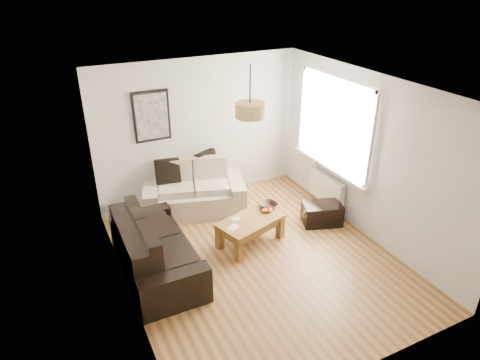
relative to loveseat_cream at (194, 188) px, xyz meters
name	(u,v)px	position (x,y,z in m)	size (l,w,h in m)	color
floor	(258,258)	(0.33, -1.78, -0.44)	(4.50, 4.50, 0.00)	brown
ceiling	(261,88)	(0.33, -1.78, 2.16)	(3.80, 4.50, 0.00)	white
wall_back	(200,131)	(0.33, 0.47, 0.86)	(3.80, 0.04, 2.60)	silver
wall_front	(372,277)	(0.33, -4.03, 0.86)	(3.80, 0.04, 2.60)	silver
wall_left	(120,213)	(-1.57, -1.78, 0.86)	(0.04, 4.50, 2.60)	silver
wall_right	(367,157)	(2.23, -1.78, 0.86)	(0.04, 4.50, 2.60)	silver
window_bay	(335,124)	(2.19, -0.98, 1.16)	(0.14, 1.90, 1.60)	white
radiator	(326,189)	(2.15, -0.98, -0.06)	(0.10, 0.90, 0.52)	white
poster	(152,116)	(-0.52, 0.44, 1.26)	(0.62, 0.04, 0.87)	black
pendant_shade	(250,110)	(0.33, -1.48, 1.79)	(0.40, 0.40, 0.20)	tan
loveseat_cream	(194,188)	(0.00, 0.00, 0.00)	(1.75, 0.96, 0.87)	#BDAD98
sofa_leather	(156,247)	(-1.10, -1.40, -0.02)	(1.92, 0.93, 0.83)	black
coffee_table	(251,231)	(0.43, -1.36, -0.22)	(1.05, 0.57, 0.43)	brown
ottoman	(322,214)	(1.78, -1.39, -0.25)	(0.64, 0.41, 0.37)	black
cushion_left	(168,171)	(-0.39, 0.21, 0.32)	(0.43, 0.13, 0.43)	black
cushion_right	(207,163)	(0.34, 0.21, 0.33)	(0.43, 0.13, 0.43)	black
fruit_bowl	(269,205)	(0.86, -1.16, 0.03)	(0.28, 0.28, 0.07)	black
orange_a	(266,210)	(0.73, -1.29, 0.03)	(0.07, 0.07, 0.07)	orange
orange_b	(270,210)	(0.80, -1.32, 0.03)	(0.07, 0.07, 0.07)	orange
orange_c	(263,211)	(0.69, -1.28, 0.03)	(0.06, 0.06, 0.06)	orange
papers	(233,227)	(0.08, -1.45, 0.00)	(0.19, 0.13, 0.01)	beige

